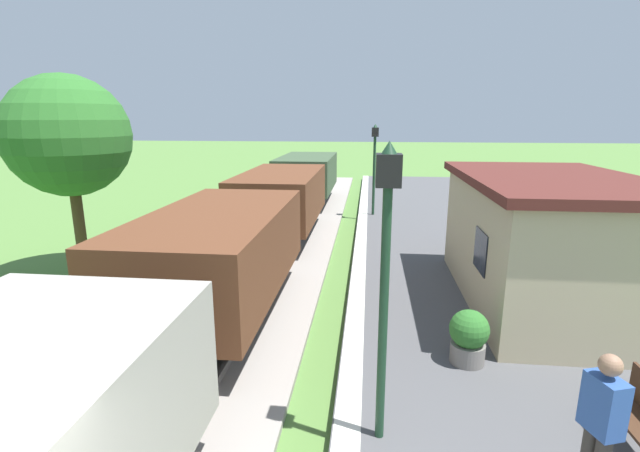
{
  "coord_description": "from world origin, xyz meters",
  "views": [
    {
      "loc": [
        0.6,
        -1.17,
        4.19
      ],
      "look_at": [
        -0.57,
        9.5,
        1.58
      ],
      "focal_mm": 25.08,
      "sensor_mm": 36.0,
      "label": 1
    }
  ],
  "objects_px": {
    "potted_planter": "(469,336)",
    "lamp_post_near": "(386,243)",
    "station_hut": "(546,240)",
    "tree_trackside_far": "(68,137)",
    "bench_down_platform": "(476,234)",
    "lamp_post_far": "(375,153)",
    "freight_train": "(258,222)",
    "person_waiting": "(600,425)"
  },
  "relations": [
    {
      "from": "potted_planter",
      "to": "lamp_post_near",
      "type": "relative_size",
      "value": 0.25
    },
    {
      "from": "station_hut",
      "to": "tree_trackside_far",
      "type": "distance_m",
      "value": 11.63
    },
    {
      "from": "bench_down_platform",
      "to": "tree_trackside_far",
      "type": "bearing_deg",
      "value": -164.63
    },
    {
      "from": "bench_down_platform",
      "to": "lamp_post_far",
      "type": "distance_m",
      "value": 5.99
    },
    {
      "from": "bench_down_platform",
      "to": "lamp_post_near",
      "type": "bearing_deg",
      "value": -109.49
    },
    {
      "from": "freight_train",
      "to": "lamp_post_far",
      "type": "xyz_separation_m",
      "value": [
        3.21,
        6.68,
        1.41
      ]
    },
    {
      "from": "station_hut",
      "to": "tree_trackside_far",
      "type": "relative_size",
      "value": 1.1
    },
    {
      "from": "station_hut",
      "to": "lamp_post_far",
      "type": "xyz_separation_m",
      "value": [
        -3.59,
        8.74,
        1.15
      ]
    },
    {
      "from": "person_waiting",
      "to": "potted_planter",
      "type": "bearing_deg",
      "value": -93.82
    },
    {
      "from": "freight_train",
      "to": "lamp_post_near",
      "type": "bearing_deg",
      "value": -64.63
    },
    {
      "from": "lamp_post_near",
      "to": "tree_trackside_far",
      "type": "distance_m",
      "value": 9.76
    },
    {
      "from": "potted_planter",
      "to": "lamp_post_far",
      "type": "distance_m",
      "value": 11.81
    },
    {
      "from": "potted_planter",
      "to": "bench_down_platform",
      "type": "bearing_deg",
      "value": 76.61
    },
    {
      "from": "bench_down_platform",
      "to": "lamp_post_near",
      "type": "xyz_separation_m",
      "value": [
        -3.11,
        -8.78,
        2.08
      ]
    },
    {
      "from": "lamp_post_near",
      "to": "lamp_post_far",
      "type": "bearing_deg",
      "value": 90.0
    },
    {
      "from": "station_hut",
      "to": "bench_down_platform",
      "type": "relative_size",
      "value": 3.87
    },
    {
      "from": "lamp_post_far",
      "to": "lamp_post_near",
      "type": "bearing_deg",
      "value": -90.0
    },
    {
      "from": "lamp_post_far",
      "to": "station_hut",
      "type": "bearing_deg",
      "value": -67.69
    },
    {
      "from": "freight_train",
      "to": "potted_planter",
      "type": "xyz_separation_m",
      "value": [
        4.69,
        -4.85,
        -0.67
      ]
    },
    {
      "from": "potted_planter",
      "to": "station_hut",
      "type": "bearing_deg",
      "value": 52.9
    },
    {
      "from": "station_hut",
      "to": "tree_trackside_far",
      "type": "bearing_deg",
      "value": 174.67
    },
    {
      "from": "bench_down_platform",
      "to": "lamp_post_near",
      "type": "distance_m",
      "value": 9.54
    },
    {
      "from": "freight_train",
      "to": "lamp_post_near",
      "type": "height_order",
      "value": "lamp_post_near"
    },
    {
      "from": "lamp_post_near",
      "to": "lamp_post_far",
      "type": "height_order",
      "value": "same"
    },
    {
      "from": "potted_planter",
      "to": "lamp_post_far",
      "type": "bearing_deg",
      "value": 97.3
    },
    {
      "from": "bench_down_platform",
      "to": "lamp_post_near",
      "type": "relative_size",
      "value": 0.41
    },
    {
      "from": "freight_train",
      "to": "bench_down_platform",
      "type": "relative_size",
      "value": 17.33
    },
    {
      "from": "lamp_post_near",
      "to": "tree_trackside_far",
      "type": "height_order",
      "value": "tree_trackside_far"
    },
    {
      "from": "freight_train",
      "to": "potted_planter",
      "type": "relative_size",
      "value": 28.38
    },
    {
      "from": "person_waiting",
      "to": "station_hut",
      "type": "bearing_deg",
      "value": -122.7
    },
    {
      "from": "person_waiting",
      "to": "potted_planter",
      "type": "relative_size",
      "value": 1.87
    },
    {
      "from": "freight_train",
      "to": "tree_trackside_far",
      "type": "distance_m",
      "value": 5.25
    },
    {
      "from": "lamp_post_near",
      "to": "person_waiting",
      "type": "bearing_deg",
      "value": -19.61
    },
    {
      "from": "freight_train",
      "to": "station_hut",
      "type": "height_order",
      "value": "station_hut"
    },
    {
      "from": "lamp_post_near",
      "to": "lamp_post_far",
      "type": "relative_size",
      "value": 1.0
    },
    {
      "from": "tree_trackside_far",
      "to": "freight_train",
      "type": "bearing_deg",
      "value": 12.24
    },
    {
      "from": "potted_planter",
      "to": "tree_trackside_far",
      "type": "xyz_separation_m",
      "value": [
        -9.28,
        3.85,
        3.0
      ]
    },
    {
      "from": "lamp_post_far",
      "to": "tree_trackside_far",
      "type": "distance_m",
      "value": 10.99
    },
    {
      "from": "person_waiting",
      "to": "tree_trackside_far",
      "type": "height_order",
      "value": "tree_trackside_far"
    },
    {
      "from": "person_waiting",
      "to": "lamp_post_near",
      "type": "bearing_deg",
      "value": -37.86
    },
    {
      "from": "lamp_post_near",
      "to": "freight_train",
      "type": "bearing_deg",
      "value": 115.37
    },
    {
      "from": "potted_planter",
      "to": "lamp_post_near",
      "type": "bearing_deg",
      "value": -127.45
    }
  ]
}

